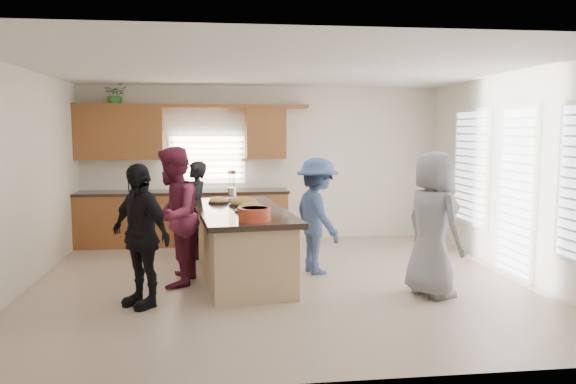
{
  "coord_description": "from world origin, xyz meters",
  "views": [
    {
      "loc": [
        -0.83,
        -7.24,
        2.03
      ],
      "look_at": [
        0.16,
        0.51,
        1.15
      ],
      "focal_mm": 35.0,
      "sensor_mm": 36.0,
      "label": 1
    }
  ],
  "objects": [
    {
      "name": "floor",
      "position": [
        0.0,
        0.0,
        0.0
      ],
      "size": [
        6.5,
        6.5,
        0.0
      ],
      "primitive_type": "plane",
      "color": "tan",
      "rests_on": "ground"
    },
    {
      "name": "room_shell",
      "position": [
        0.0,
        0.0,
        1.9
      ],
      "size": [
        6.52,
        6.02,
        2.81
      ],
      "color": "silver",
      "rests_on": "ground"
    },
    {
      "name": "back_cabinetry",
      "position": [
        -1.47,
        2.73,
        0.91
      ],
      "size": [
        4.08,
        0.66,
        2.46
      ],
      "color": "brown",
      "rests_on": "ground"
    },
    {
      "name": "right_wall_glazing",
      "position": [
        3.22,
        -0.13,
        1.34
      ],
      "size": [
        0.06,
        4.0,
        2.25
      ],
      "color": "white",
      "rests_on": "ground"
    },
    {
      "name": "island",
      "position": [
        -0.51,
        0.32,
        0.45
      ],
      "size": [
        1.43,
        2.81,
        0.95
      ],
      "rotation": [
        0.0,
        0.0,
        0.11
      ],
      "color": "tan",
      "rests_on": "ground"
    },
    {
      "name": "platter_front",
      "position": [
        -0.39,
        0.06,
        0.98
      ],
      "size": [
        0.44,
        0.44,
        0.18
      ],
      "color": "black",
      "rests_on": "island"
    },
    {
      "name": "platter_mid",
      "position": [
        -0.45,
        0.7,
        0.98
      ],
      "size": [
        0.45,
        0.45,
        0.18
      ],
      "color": "black",
      "rests_on": "island"
    },
    {
      "name": "platter_back",
      "position": [
        -0.81,
        0.99,
        0.98
      ],
      "size": [
        0.32,
        0.32,
        0.13
      ],
      "color": "black",
      "rests_on": "island"
    },
    {
      "name": "salad_bowl",
      "position": [
        -0.39,
        -0.71,
        1.04
      ],
      "size": [
        0.39,
        0.39,
        0.16
      ],
      "color": "#D24326",
      "rests_on": "island"
    },
    {
      "name": "clear_cup",
      "position": [
        -0.0,
        -0.5,
        1.0
      ],
      "size": [
        0.07,
        0.07,
        0.1
      ],
      "primitive_type": "cylinder",
      "color": "white",
      "rests_on": "island"
    },
    {
      "name": "plate_stack",
      "position": [
        -0.6,
        1.12,
        0.98
      ],
      "size": [
        0.19,
        0.19,
        0.06
      ],
      "primitive_type": "cylinder",
      "color": "#A782BD",
      "rests_on": "island"
    },
    {
      "name": "flower_vase",
      "position": [
        -0.6,
        1.56,
        1.17
      ],
      "size": [
        0.14,
        0.14,
        0.43
      ],
      "color": "silver",
      "rests_on": "island"
    },
    {
      "name": "potted_plant",
      "position": [
        -2.53,
        2.82,
        2.62
      ],
      "size": [
        0.42,
        0.37,
        0.44
      ],
      "primitive_type": "imported",
      "rotation": [
        0.0,
        0.0,
        0.07
      ],
      "color": "#357A30",
      "rests_on": "back_cabinetry"
    },
    {
      "name": "woman_left_back",
      "position": [
        -1.16,
        1.58,
        0.76
      ],
      "size": [
        0.39,
        0.57,
        1.53
      ],
      "primitive_type": "imported",
      "rotation": [
        0.0,
        0.0,
        -1.53
      ],
      "color": "black",
      "rests_on": "ground"
    },
    {
      "name": "woman_left_mid",
      "position": [
        -1.4,
        0.05,
        0.9
      ],
      "size": [
        0.82,
        0.98,
        1.81
      ],
      "primitive_type": "imported",
      "rotation": [
        0.0,
        0.0,
        -1.73
      ],
      "color": "maroon",
      "rests_on": "ground"
    },
    {
      "name": "woman_left_front",
      "position": [
        -1.71,
        -0.79,
        0.82
      ],
      "size": [
        0.96,
        0.98,
        1.65
      ],
      "primitive_type": "imported",
      "rotation": [
        0.0,
        0.0,
        -0.8
      ],
      "color": "black",
      "rests_on": "ground"
    },
    {
      "name": "woman_right_back",
      "position": [
        0.56,
        0.44,
        0.82
      ],
      "size": [
        0.87,
        1.18,
        1.63
      ],
      "primitive_type": "imported",
      "rotation": [
        0.0,
        0.0,
        1.84
      ],
      "color": "#344872",
      "rests_on": "ground"
    },
    {
      "name": "woman_right_front",
      "position": [
        1.75,
        -0.83,
        0.88
      ],
      "size": [
        0.81,
        1.0,
        1.77
      ],
      "primitive_type": "imported",
      "rotation": [
        0.0,
        0.0,
        1.89
      ],
      "color": "slate",
      "rests_on": "ground"
    }
  ]
}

